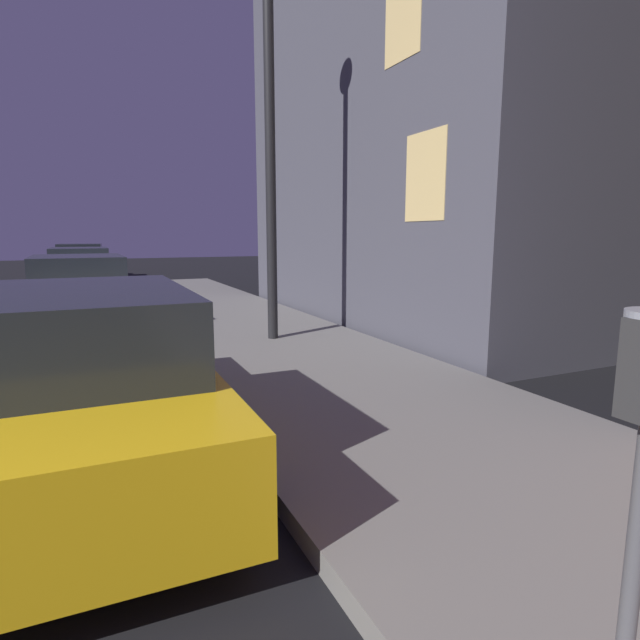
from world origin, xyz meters
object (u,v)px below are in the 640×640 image
object	(u,v)px
car_black	(81,262)
car_yellow_cab	(77,381)
car_white	(80,294)
car_silver	(81,272)
street_lamp	(269,88)

from	to	relation	value
car_black	car_yellow_cab	bearing A→B (deg)	-90.00
car_yellow_cab	car_white	distance (m)	6.26
car_yellow_cab	car_silver	distance (m)	12.37
car_silver	car_yellow_cab	bearing A→B (deg)	-90.00
car_white	car_silver	distance (m)	6.11
car_white	street_lamp	distance (m)	5.10
car_black	car_silver	bearing A→B (deg)	-90.00
car_black	street_lamp	size ratio (longest dim) A/B	0.72
car_white	street_lamp	xyz separation A→B (m)	(2.82, -2.71, 3.27)
car_white	car_silver	bearing A→B (deg)	90.00
car_silver	car_black	xyz separation A→B (m)	(0.00, 6.71, -0.00)
car_white	car_silver	xyz separation A→B (m)	(-0.00, 6.11, 0.00)
car_white	car_silver	size ratio (longest dim) A/B	0.93
car_yellow_cab	car_silver	world-z (taller)	same
car_white	car_yellow_cab	bearing A→B (deg)	-90.01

